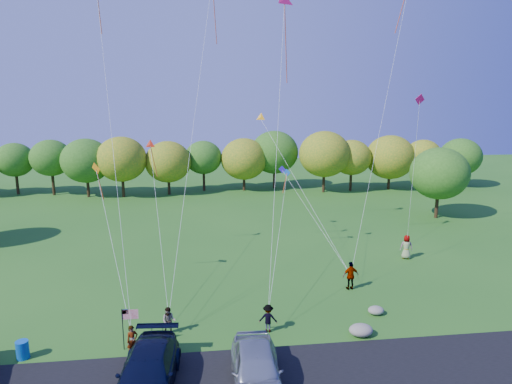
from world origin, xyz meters
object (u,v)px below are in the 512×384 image
(flyer_a, at_px, (132,341))
(minivan_navy, at_px, (148,373))
(flyer_c, at_px, (268,318))
(flyer_b, at_px, (169,321))
(minivan_silver, at_px, (256,369))
(trash_barrel, at_px, (23,350))
(flyer_d, at_px, (351,276))
(flyer_e, at_px, (406,247))

(flyer_a, bearing_deg, minivan_navy, -99.45)
(minivan_navy, relative_size, flyer_c, 3.79)
(flyer_b, bearing_deg, minivan_silver, -44.38)
(minivan_navy, relative_size, trash_barrel, 6.51)
(flyer_b, xyz_separation_m, flyer_c, (5.35, -0.37, 0.01))
(flyer_a, height_order, flyer_c, flyer_a)
(minivan_silver, relative_size, flyer_d, 2.83)
(flyer_a, xyz_separation_m, flyer_c, (7.02, 1.47, -0.01))
(flyer_a, distance_m, flyer_d, 14.71)
(minivan_navy, xyz_separation_m, flyer_e, (18.51, 14.47, 0.04))
(flyer_e, bearing_deg, flyer_a, 47.63)
(minivan_navy, xyz_separation_m, flyer_b, (0.60, 4.88, -0.15))
(minivan_navy, relative_size, flyer_d, 3.09)
(flyer_c, bearing_deg, minivan_navy, 49.57)
(minivan_navy, xyz_separation_m, flyer_d, (12.23, 9.33, 0.04))
(minivan_navy, height_order, flyer_a, minivan_navy)
(trash_barrel, bearing_deg, flyer_c, 5.02)
(minivan_navy, height_order, flyer_e, flyer_e)
(flyer_c, bearing_deg, flyer_b, 8.46)
(flyer_a, bearing_deg, flyer_e, 1.57)
(flyer_b, bearing_deg, flyer_e, 36.15)
(flyer_b, relative_size, flyer_d, 0.81)
(minivan_navy, distance_m, flyer_c, 7.47)
(trash_barrel, bearing_deg, flyer_b, 11.76)
(flyer_b, distance_m, flyer_d, 12.45)
(flyer_c, height_order, trash_barrel, flyer_c)
(flyer_b, relative_size, flyer_e, 0.81)
(minivan_silver, xyz_separation_m, flyer_c, (1.26, 4.93, -0.20))
(flyer_a, distance_m, flyer_e, 22.67)
(flyer_a, relative_size, flyer_c, 1.01)
(trash_barrel, bearing_deg, minivan_navy, -28.19)
(minivan_navy, distance_m, flyer_e, 23.49)
(flyer_e, bearing_deg, trash_barrel, 41.26)
(minivan_navy, height_order, minivan_silver, minivan_silver)
(minivan_silver, relative_size, trash_barrel, 5.96)
(flyer_d, xyz_separation_m, flyer_e, (6.28, 5.14, -0.00))
(minivan_navy, xyz_separation_m, flyer_c, (5.95, 4.51, -0.14))
(flyer_b, distance_m, flyer_c, 5.36)
(flyer_a, bearing_deg, minivan_silver, -59.75)
(flyer_a, bearing_deg, trash_barrel, 147.14)
(flyer_e, bearing_deg, minivan_silver, 64.50)
(flyer_b, bearing_deg, flyer_a, -124.16)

